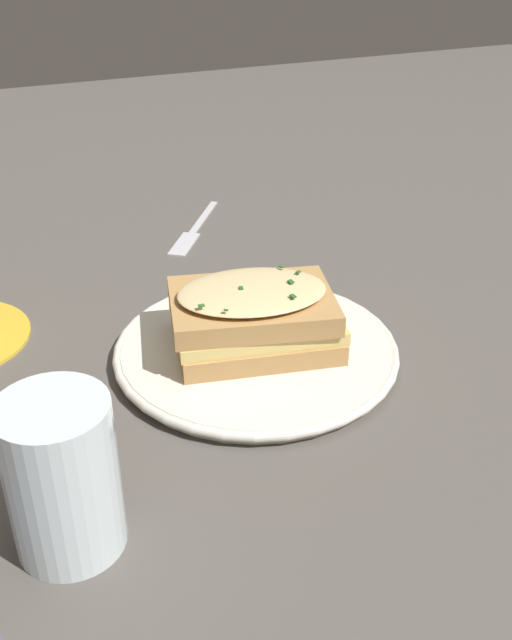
{
  "coord_description": "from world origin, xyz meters",
  "views": [
    {
      "loc": [
        -0.52,
        0.24,
        0.39
      ],
      "look_at": [
        0.03,
        0.02,
        0.04
      ],
      "focal_mm": 42.0,
      "sensor_mm": 36.0,
      "label": 1
    }
  ],
  "objects_px": {
    "sandwich": "(254,317)",
    "water_glass": "(62,477)",
    "dinner_plate": "(256,350)",
    "fork": "(192,233)"
  },
  "relations": [
    {
      "from": "dinner_plate",
      "to": "water_glass",
      "type": "xyz_separation_m",
      "value": [
        -0.16,
        0.2,
        0.05
      ]
    },
    {
      "from": "dinner_plate",
      "to": "sandwich",
      "type": "relative_size",
      "value": 1.58
    },
    {
      "from": "water_glass",
      "to": "fork",
      "type": "bearing_deg",
      "value": -26.9
    },
    {
      "from": "dinner_plate",
      "to": "water_glass",
      "type": "bearing_deg",
      "value": 128.9
    },
    {
      "from": "sandwich",
      "to": "fork",
      "type": "distance_m",
      "value": 0.3
    },
    {
      "from": "fork",
      "to": "sandwich",
      "type": "bearing_deg",
      "value": 118.16
    },
    {
      "from": "sandwich",
      "to": "water_glass",
      "type": "xyz_separation_m",
      "value": [
        -0.16,
        0.2,
        0.01
      ]
    },
    {
      "from": "sandwich",
      "to": "fork",
      "type": "bearing_deg",
      "value": -6.32
    },
    {
      "from": "dinner_plate",
      "to": "sandwich",
      "type": "bearing_deg",
      "value": 64.97
    },
    {
      "from": "sandwich",
      "to": "water_glass",
      "type": "bearing_deg",
      "value": 129.23
    }
  ]
}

